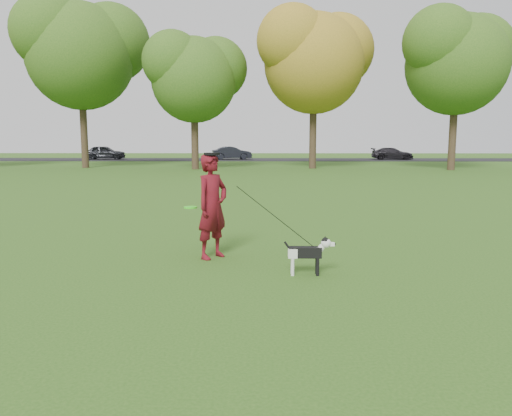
{
  "coord_description": "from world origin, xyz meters",
  "views": [
    {
      "loc": [
        0.63,
        -8.17,
        2.14
      ],
      "look_at": [
        0.5,
        0.18,
        0.95
      ],
      "focal_mm": 35.0,
      "sensor_mm": 36.0,
      "label": 1
    }
  ],
  "objects_px": {
    "dog": "(309,251)",
    "car_mid": "(232,153)",
    "car_right": "(392,154)",
    "man": "(212,206)",
    "car_left": "(105,152)"
  },
  "relations": [
    {
      "from": "dog",
      "to": "car_mid",
      "type": "height_order",
      "value": "car_mid"
    },
    {
      "from": "dog",
      "to": "car_left",
      "type": "xyz_separation_m",
      "value": [
        -16.11,
        40.57,
        0.31
      ]
    },
    {
      "from": "man",
      "to": "car_mid",
      "type": "distance_m",
      "value": 39.53
    },
    {
      "from": "car_mid",
      "to": "car_right",
      "type": "bearing_deg",
      "value": -102.12
    },
    {
      "from": "dog",
      "to": "car_right",
      "type": "xyz_separation_m",
      "value": [
        11.6,
        40.57,
        0.21
      ]
    },
    {
      "from": "man",
      "to": "dog",
      "type": "relative_size",
      "value": 2.3
    },
    {
      "from": "car_mid",
      "to": "dog",
      "type": "bearing_deg",
      "value": 173.21
    },
    {
      "from": "man",
      "to": "car_left",
      "type": "xyz_separation_m",
      "value": [
        -14.49,
        39.47,
        -0.24
      ]
    },
    {
      "from": "car_left",
      "to": "car_right",
      "type": "height_order",
      "value": "car_left"
    },
    {
      "from": "man",
      "to": "car_left",
      "type": "bearing_deg",
      "value": 58.41
    },
    {
      "from": "car_left",
      "to": "car_right",
      "type": "relative_size",
      "value": 1.0
    },
    {
      "from": "man",
      "to": "car_right",
      "type": "height_order",
      "value": "man"
    },
    {
      "from": "car_mid",
      "to": "car_right",
      "type": "height_order",
      "value": "car_mid"
    },
    {
      "from": "car_left",
      "to": "dog",
      "type": "bearing_deg",
      "value": -163.55
    },
    {
      "from": "car_mid",
      "to": "man",
      "type": "bearing_deg",
      "value": 171.03
    }
  ]
}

